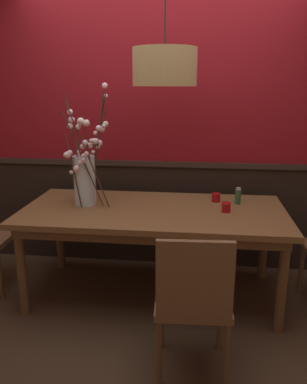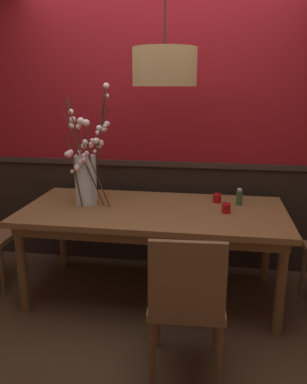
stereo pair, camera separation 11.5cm
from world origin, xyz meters
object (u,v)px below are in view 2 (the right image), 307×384
Objects in this scene: condiment_bottle at (239,197)px; chair_far_side_right at (202,205)px; dining_table at (154,218)px; chair_near_side_right at (187,299)px; candle_holder_nearer_center at (226,208)px; pendant_lamp at (165,67)px; vase_with_blossoms at (86,174)px; candle_holder_nearer_edge at (217,198)px.

chair_far_side_right is at bearing 115.37° from condiment_bottle.
chair_near_side_right reaches higher than dining_table.
chair_far_side_right is at bearing 89.59° from chair_near_side_right.
chair_far_side_right reaches higher than condiment_bottle.
pendant_lamp reaches higher than candle_holder_nearer_center.
pendant_lamp is at bearing -5.22° from vase_with_blossoms.
vase_with_blossoms reaches higher than condiment_bottle.
chair_far_side_right reaches higher than dining_table.
dining_table is at bearing -111.63° from chair_far_side_right.
chair_near_side_right is at bearing -97.72° from candle_holder_nearer_edge.
chair_far_side_right is 1.00× the size of vase_with_blossoms.
chair_near_side_right is at bearing -74.21° from pendant_lamp.
pendant_lamp is (-0.59, -0.21, 1.00)m from condiment_bottle.
chair_far_side_right is 0.82× the size of pendant_lamp.
chair_near_side_right is at bearing -90.41° from chair_far_side_right.
pendant_lamp reaches higher than dining_table.
pendant_lamp reaches higher than vase_with_blossoms.
candle_holder_nearer_center is at bearing -75.71° from candle_holder_nearer_edge.
vase_with_blossoms is 1.10m from candle_holder_nearer_edge.
dining_table is 27.33× the size of candle_holder_nearer_edge.
condiment_bottle is (0.18, -0.05, 0.03)m from candle_holder_nearer_edge.
chair_far_side_right is at bearing 42.47° from vase_with_blossoms.
candle_holder_nearer_center is 1.14m from pendant_lamp.
pendant_lamp is at bearing -106.75° from chair_far_side_right.
candle_holder_nearer_center is at bearing -115.87° from condiment_bottle.
chair_far_side_right is (0.35, 0.89, -0.15)m from dining_table.
vase_with_blossoms is 6.97× the size of condiment_bottle.
condiment_bottle is (0.67, 0.21, 0.14)m from dining_table.
candle_holder_nearer_center is at bearing -76.68° from chair_far_side_right.
chair_far_side_right is 1.05× the size of chair_near_side_right.
chair_far_side_right is at bearing 103.32° from candle_holder_nearer_center.
dining_table is 2.15× the size of vase_with_blossoms.
candle_holder_nearer_edge is (0.50, 0.25, 0.12)m from dining_table.
candle_holder_nearer_center is 1.00× the size of candle_holder_nearer_edge.
vase_with_blossoms is 1.04m from pendant_lamp.
dining_table is 27.39× the size of candle_holder_nearer_center.
vase_with_blossoms is 12.75× the size of candle_holder_nearer_center.
dining_table is 0.65m from vase_with_blossoms.
condiment_bottle is at bearing -64.63° from chair_far_side_right.
condiment_bottle is at bearing 7.18° from vase_with_blossoms.
dining_table is at bearing -5.16° from vase_with_blossoms.
chair_far_side_right is 0.70m from candle_holder_nearer_edge.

